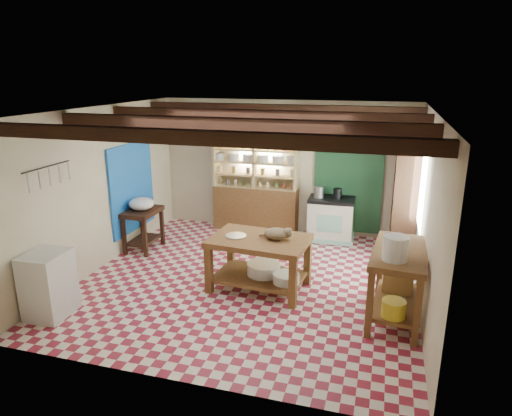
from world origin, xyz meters
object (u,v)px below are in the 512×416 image
(stove, at_px, (331,219))
(cat, at_px, (277,234))
(prep_table, at_px, (143,230))
(white_cabinet, at_px, (49,284))
(right_counter, at_px, (397,284))
(work_table, at_px, (259,263))

(stove, distance_m, cat, 2.41)
(prep_table, distance_m, cat, 2.87)
(stove, xyz_separation_m, white_cabinet, (-3.21, -3.86, 0.02))
(right_counter, relative_size, cat, 3.59)
(stove, bearing_deg, prep_table, -157.26)
(stove, relative_size, cat, 2.30)
(work_table, bearing_deg, white_cabinet, -143.74)
(stove, xyz_separation_m, cat, (-0.51, -2.31, 0.46))
(work_table, height_order, cat, cat)
(prep_table, relative_size, white_cabinet, 0.86)
(work_table, relative_size, right_counter, 1.06)
(right_counter, bearing_deg, work_table, 175.51)
(prep_table, bearing_deg, white_cabinet, -90.73)
(prep_table, height_order, right_counter, right_counter)
(white_cabinet, height_order, right_counter, right_counter)
(right_counter, bearing_deg, cat, 173.20)
(work_table, relative_size, prep_table, 1.86)
(work_table, distance_m, cat, 0.54)
(prep_table, xyz_separation_m, right_counter, (4.38, -1.23, 0.10))
(prep_table, xyz_separation_m, white_cabinet, (-0.02, -2.43, 0.06))
(right_counter, bearing_deg, prep_table, 168.98)
(work_table, height_order, stove, stove)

